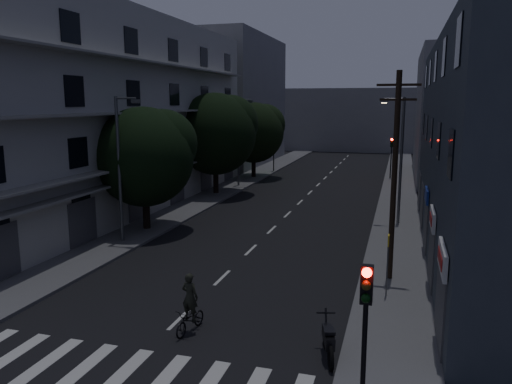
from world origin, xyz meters
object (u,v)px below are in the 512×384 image
Objects in this scene: cyclist at (190,312)px; traffic_signal_near at (365,314)px; bus_stop_sign at (388,254)px; utility_pole at (394,173)px; motorcycle at (328,341)px.

traffic_signal_near is at bearing -23.60° from cyclist.
utility_pole is at bearing 88.02° from bus_stop_sign.
bus_stop_sign is at bearing 58.36° from motorcycle.
traffic_signal_near is 8.96m from bus_stop_sign.
utility_pole is 10.46m from cyclist.
utility_pole is at bearing 88.06° from traffic_signal_near.
motorcycle is (-1.66, -7.50, -4.33)m from utility_pole.
utility_pole is (0.37, 11.05, 1.77)m from traffic_signal_near.
traffic_signal_near is 4.56m from motorcycle.
traffic_signal_near reaches higher than cyclist.
traffic_signal_near reaches higher than bus_stop_sign.
traffic_signal_near is 7.65m from cyclist.
utility_pole reaches higher than bus_stop_sign.
traffic_signal_near is 11.19m from utility_pole.
utility_pole is 8.82m from motorcycle.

